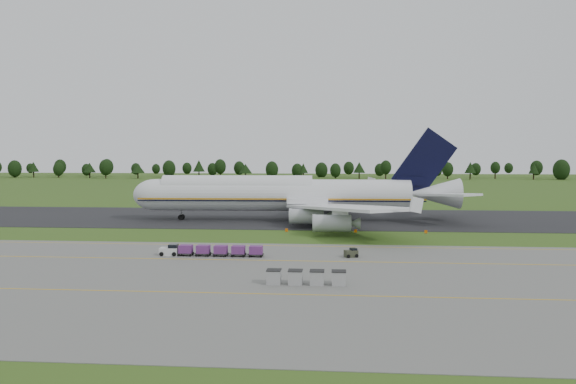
# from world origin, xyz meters

# --- Properties ---
(ground) EXTENTS (600.00, 600.00, 0.00)m
(ground) POSITION_xyz_m (0.00, 0.00, 0.00)
(ground) COLOR #315018
(ground) RESTS_ON ground
(apron) EXTENTS (300.00, 52.00, 0.06)m
(apron) POSITION_xyz_m (0.00, -34.00, 0.03)
(apron) COLOR #63635E
(apron) RESTS_ON ground
(taxiway) EXTENTS (300.00, 40.00, 0.08)m
(taxiway) POSITION_xyz_m (0.00, 28.00, 0.04)
(taxiway) COLOR black
(taxiway) RESTS_ON ground
(apron_markings) EXTENTS (300.00, 30.20, 0.01)m
(apron_markings) POSITION_xyz_m (0.00, -26.98, 0.06)
(apron_markings) COLOR gold
(apron_markings) RESTS_ON apron
(tree_line) EXTENTS (524.51, 23.29, 11.43)m
(tree_line) POSITION_xyz_m (-4.43, 220.29, 6.06)
(tree_line) COLOR black
(tree_line) RESTS_ON ground
(aircraft) EXTENTS (70.88, 69.32, 19.97)m
(aircraft) POSITION_xyz_m (-0.49, 23.30, 5.70)
(aircraft) COLOR white
(aircraft) RESTS_ON ground
(baggage_train) EXTENTS (14.76, 1.57, 1.51)m
(baggage_train) POSITION_xyz_m (-7.93, -19.44, 0.87)
(baggage_train) COLOR silver
(baggage_train) RESTS_ON apron
(utility_cart) EXTENTS (2.06, 1.65, 0.98)m
(utility_cart) POSITION_xyz_m (11.94, -18.72, 0.54)
(utility_cart) COLOR #323626
(utility_cart) RESTS_ON apron
(uld_row) EXTENTS (8.81, 1.61, 1.60)m
(uld_row) POSITION_xyz_m (6.49, -35.48, 0.86)
(uld_row) COLOR #989898
(uld_row) RESTS_ON apron
(edge_markers) EXTENTS (25.92, 0.30, 0.60)m
(edge_markers) POSITION_xyz_m (13.52, 6.14, 0.27)
(edge_markers) COLOR #E05C07
(edge_markers) RESTS_ON ground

